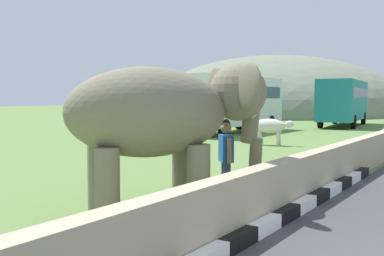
{
  "coord_description": "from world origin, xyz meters",
  "views": [
    {
      "loc": [
        -5.81,
        0.4,
        2.17
      ],
      "look_at": [
        1.69,
        5.31,
        1.6
      ],
      "focal_mm": 43.91,
      "sensor_mm": 36.0,
      "label": 1
    }
  ],
  "objects_px": {
    "elephant": "(166,114)",
    "cow_near": "(270,126)",
    "bus_teal": "(344,99)",
    "bus_white": "(233,100)",
    "person_handler": "(226,157)"
  },
  "relations": [
    {
      "from": "elephant",
      "to": "cow_near",
      "type": "xyz_separation_m",
      "value": [
        12.74,
        3.47,
        -1.0
      ]
    },
    {
      "from": "elephant",
      "to": "bus_white",
      "type": "xyz_separation_m",
      "value": [
        18.8,
        8.66,
        0.22
      ]
    },
    {
      "from": "person_handler",
      "to": "cow_near",
      "type": "distance_m",
      "value": 11.92
    },
    {
      "from": "person_handler",
      "to": "bus_white",
      "type": "distance_m",
      "value": 19.61
    },
    {
      "from": "cow_near",
      "to": "elephant",
      "type": "bearing_deg",
      "value": -164.77
    },
    {
      "from": "elephant",
      "to": "cow_near",
      "type": "relative_size",
      "value": 2.04
    },
    {
      "from": "person_handler",
      "to": "bus_teal",
      "type": "bearing_deg",
      "value": 10.58
    },
    {
      "from": "elephant",
      "to": "person_handler",
      "type": "height_order",
      "value": "elephant"
    },
    {
      "from": "elephant",
      "to": "bus_teal",
      "type": "height_order",
      "value": "bus_teal"
    },
    {
      "from": "person_handler",
      "to": "bus_white",
      "type": "xyz_separation_m",
      "value": [
        17.31,
        9.14,
        1.16
      ]
    },
    {
      "from": "person_handler",
      "to": "bus_teal",
      "type": "height_order",
      "value": "bus_teal"
    },
    {
      "from": "bus_teal",
      "to": "bus_white",
      "type": "bearing_deg",
      "value": 160.58
    },
    {
      "from": "elephant",
      "to": "bus_teal",
      "type": "xyz_separation_m",
      "value": [
        29.74,
        4.8,
        0.22
      ]
    },
    {
      "from": "elephant",
      "to": "bus_white",
      "type": "height_order",
      "value": "bus_white"
    },
    {
      "from": "cow_near",
      "to": "bus_white",
      "type": "bearing_deg",
      "value": 40.59
    }
  ]
}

